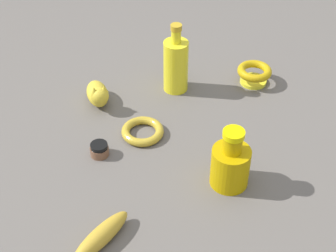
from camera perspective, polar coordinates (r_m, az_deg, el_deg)
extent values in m
plane|color=#5B5651|center=(1.27, 0.00, -2.51)|extent=(2.00, 2.00, 0.00)
cylinder|color=#B89304|center=(1.16, 7.05, -4.61)|extent=(0.09, 0.09, 0.10)
cylinder|color=#B89304|center=(1.11, 7.34, -2.01)|extent=(0.04, 0.04, 0.04)
cylinder|color=#E2D004|center=(1.09, 7.46, -0.90)|extent=(0.05, 0.05, 0.01)
cylinder|color=yellow|center=(1.43, 0.89, 6.79)|extent=(0.07, 0.07, 0.15)
cylinder|color=yellow|center=(1.38, 0.93, 10.12)|extent=(0.03, 0.03, 0.04)
cylinder|color=gold|center=(1.36, 0.94, 11.10)|extent=(0.03, 0.03, 0.02)
cylinder|color=brown|center=(1.26, -7.75, -2.83)|extent=(0.05, 0.05, 0.02)
cylinder|color=gold|center=(1.25, -7.79, -2.50)|extent=(0.04, 0.04, 0.00)
cylinder|color=black|center=(1.25, -7.82, -2.25)|extent=(0.04, 0.04, 0.01)
ellipsoid|color=#B58F29|center=(1.07, -7.57, -12.24)|extent=(0.14, 0.14, 0.04)
ellipsoid|color=gold|center=(1.42, -8.00, 3.66)|extent=(0.12, 0.08, 0.05)
sphere|color=gold|center=(1.37, -7.73, 3.36)|extent=(0.05, 0.05, 0.05)
cone|color=gold|center=(1.36, -7.24, 4.18)|extent=(0.02, 0.02, 0.02)
cone|color=gold|center=(1.36, -8.37, 3.97)|extent=(0.02, 0.02, 0.02)
ellipsoid|color=gold|center=(1.47, -8.32, 4.41)|extent=(0.05, 0.03, 0.02)
torus|color=gold|center=(1.31, -2.89, -0.60)|extent=(0.11, 0.11, 0.02)
cylinder|color=yellow|center=(1.51, 9.62, 5.04)|extent=(0.08, 0.08, 0.01)
torus|color=#B8920C|center=(1.49, 9.77, 6.15)|extent=(0.10, 0.10, 0.02)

